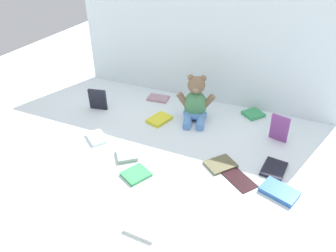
{
  "coord_description": "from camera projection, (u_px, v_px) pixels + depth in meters",
  "views": [
    {
      "loc": [
        0.49,
        -1.18,
        0.87
      ],
      "look_at": [
        0.01,
        -0.1,
        0.1
      ],
      "focal_mm": 34.1,
      "sensor_mm": 36.0,
      "label": 1
    }
  ],
  "objects": [
    {
      "name": "ground_plane",
      "position": [
        174.0,
        132.0,
        1.54
      ],
      "size": [
        3.2,
        3.2,
        0.0
      ],
      "primitive_type": "plane",
      "color": "silver"
    },
    {
      "name": "backdrop_drape",
      "position": [
        204.0,
        43.0,
        1.68
      ],
      "size": [
        1.44,
        0.03,
        0.64
      ],
      "primitive_type": "cube",
      "color": "white",
      "rests_on": "ground_plane"
    },
    {
      "name": "teddy_bear",
      "position": [
        195.0,
        103.0,
        1.61
      ],
      "size": [
        0.2,
        0.2,
        0.24
      ],
      "rotation": [
        0.0,
        0.0,
        0.27
      ],
      "color": "#4C8C59",
      "rests_on": "ground_plane"
    },
    {
      "name": "book_case_0",
      "position": [
        159.0,
        119.0,
        1.63
      ],
      "size": [
        0.11,
        0.14,
        0.02
      ],
      "primitive_type": "cube",
      "rotation": [
        0.0,
        0.0,
        6.01
      ],
      "color": "yellow",
      "rests_on": "ground_plane"
    },
    {
      "name": "book_case_1",
      "position": [
        220.0,
        164.0,
        1.33
      ],
      "size": [
        0.15,
        0.15,
        0.01
      ],
      "primitive_type": "cube",
      "rotation": [
        0.0,
        0.0,
        2.45
      ],
      "color": "brown",
      "rests_on": "ground_plane"
    },
    {
      "name": "book_case_2",
      "position": [
        279.0,
        128.0,
        1.45
      ],
      "size": [
        0.09,
        0.04,
        0.13
      ],
      "primitive_type": "cube",
      "rotation": [
        0.12,
        0.0,
        -0.24
      ],
      "color": "#853F8B",
      "rests_on": "ground_plane"
    },
    {
      "name": "book_case_3",
      "position": [
        274.0,
        169.0,
        1.31
      ],
      "size": [
        0.1,
        0.13,
        0.01
      ],
      "primitive_type": "cube",
      "rotation": [
        0.0,
        0.0,
        3.02
      ],
      "color": "black",
      "rests_on": "ground_plane"
    },
    {
      "name": "book_case_4",
      "position": [
        97.0,
        138.0,
        1.49
      ],
      "size": [
        0.13,
        0.13,
        0.02
      ],
      "primitive_type": "cube",
      "rotation": [
        0.0,
        0.0,
        4.07
      ],
      "color": "white",
      "rests_on": "ground_plane"
    },
    {
      "name": "book_case_5",
      "position": [
        144.0,
        226.0,
        1.07
      ],
      "size": [
        0.11,
        0.1,
        0.01
      ],
      "primitive_type": "cube",
      "rotation": [
        0.0,
        0.0,
        1.54
      ],
      "color": "white",
      "rests_on": "ground_plane"
    },
    {
      "name": "book_case_6",
      "position": [
        239.0,
        179.0,
        1.26
      ],
      "size": [
        0.16,
        0.14,
        0.01
      ],
      "primitive_type": "cube",
      "rotation": [
        0.0,
        0.0,
        0.94
      ],
      "color": "black",
      "rests_on": "ground_plane"
    },
    {
      "name": "book_case_7",
      "position": [
        127.0,
        155.0,
        1.38
      ],
      "size": [
        0.12,
        0.13,
        0.02
      ],
      "primitive_type": "cube",
      "rotation": [
        0.0,
        0.0,
        3.81
      ],
      "color": "#8BA18F",
      "rests_on": "ground_plane"
    },
    {
      "name": "book_case_8",
      "position": [
        253.0,
        114.0,
        1.67
      ],
      "size": [
        0.13,
        0.13,
        0.02
      ],
      "primitive_type": "cube",
      "rotation": [
        0.0,
        0.0,
        2.47
      ],
      "color": "#37995C",
      "rests_on": "ground_plane"
    },
    {
      "name": "book_case_9",
      "position": [
        136.0,
        174.0,
        1.28
      ],
      "size": [
        0.13,
        0.13,
        0.01
      ],
      "primitive_type": "cube",
      "rotation": [
        0.0,
        0.0,
        2.67
      ],
      "color": "#399557",
      "rests_on": "ground_plane"
    },
    {
      "name": "book_case_10",
      "position": [
        98.0,
        99.0,
        1.71
      ],
      "size": [
        0.1,
        0.04,
        0.11
      ],
      "primitive_type": "cube",
      "rotation": [
        0.03,
        0.0,
        0.21
      ],
      "color": "black",
      "rests_on": "ground_plane"
    },
    {
      "name": "book_case_11",
      "position": [
        279.0,
        191.0,
        1.2
      ],
      "size": [
        0.15,
        0.13,
        0.02
      ],
      "primitive_type": "cube",
      "rotation": [
        0.0,
        0.0,
        4.38
      ],
      "color": "#2D60A8",
      "rests_on": "ground_plane"
    },
    {
      "name": "book_case_12",
      "position": [
        158.0,
        98.0,
        1.83
      ],
      "size": [
        0.12,
        0.09,
        0.01
      ],
      "primitive_type": "cube",
      "rotation": [
        0.0,
        0.0,
        1.68
      ],
      "color": "#A87E8D",
      "rests_on": "ground_plane"
    }
  ]
}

